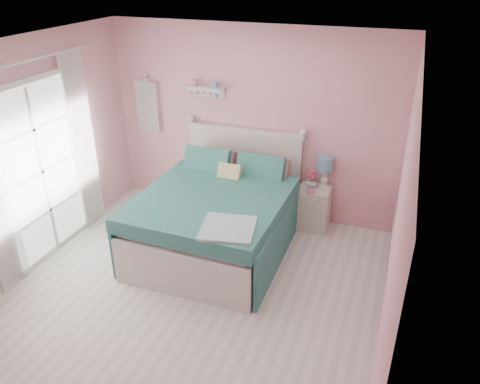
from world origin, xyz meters
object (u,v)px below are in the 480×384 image
Objects in this scene: nightstand at (314,208)px; teacup at (310,190)px; bed at (217,217)px; vase at (311,182)px; table_lamp at (325,166)px.

teacup is at bearing -104.41° from nightstand.
bed is 15.35× the size of vase.
bed is 3.67× the size of nightstand.
table_lamp is at bearing 64.48° from teacup.
vase is 0.17m from teacup.
bed reaches higher than nightstand.
nightstand is 0.37m from vase.
bed reaches higher than table_lamp.
bed is 22.73× the size of teacup.
vase reaches higher than teacup.
teacup is (-0.04, -0.14, 0.33)m from nightstand.
table_lamp is at bearing 29.98° from vase.
bed is 1.56m from table_lamp.
table_lamp is (0.09, 0.12, 0.58)m from nightstand.
nightstand is at bearing 75.59° from teacup.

